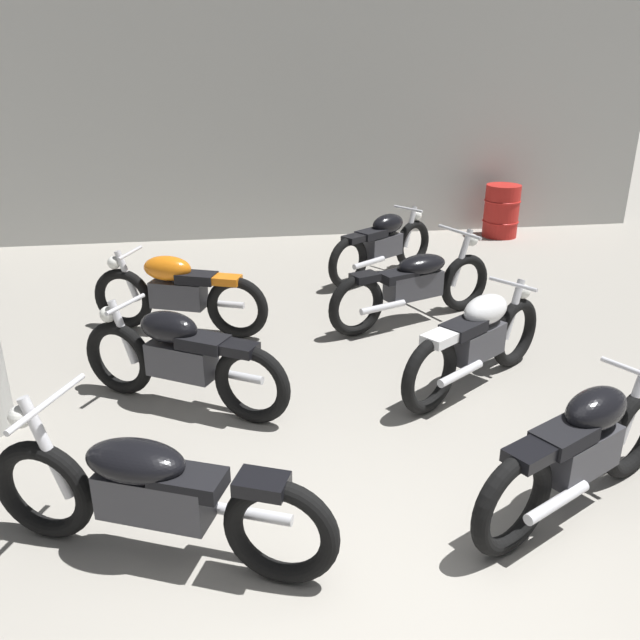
# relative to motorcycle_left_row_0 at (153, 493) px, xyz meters

# --- Properties ---
(ground_plane) EXTENTS (60.00, 60.00, 0.00)m
(ground_plane) POSITION_rel_motorcycle_left_row_0_xyz_m (1.30, -0.78, -0.45)
(ground_plane) COLOR gray
(back_wall) EXTENTS (12.57, 0.24, 3.60)m
(back_wall) POSITION_rel_motorcycle_left_row_0_xyz_m (1.30, 7.45, 1.35)
(back_wall) COLOR #B2B2AD
(back_wall) RESTS_ON ground
(motorcycle_left_row_0) EXTENTS (2.04, 1.04, 0.97)m
(motorcycle_left_row_0) POSITION_rel_motorcycle_left_row_0_xyz_m (0.00, 0.00, 0.00)
(motorcycle_left_row_0) COLOR black
(motorcycle_left_row_0) RESTS_ON ground
(motorcycle_left_row_1) EXTENTS (1.74, 1.11, 0.88)m
(motorcycle_left_row_1) POSITION_rel_motorcycle_left_row_0_xyz_m (0.07, 1.80, 0.01)
(motorcycle_left_row_1) COLOR black
(motorcycle_left_row_1) RESTS_ON ground
(motorcycle_left_row_2) EXTENTS (1.88, 0.83, 0.88)m
(motorcycle_left_row_2) POSITION_rel_motorcycle_left_row_0_xyz_m (-0.04, 3.45, 0.01)
(motorcycle_left_row_2) COLOR black
(motorcycle_left_row_2) RESTS_ON ground
(motorcycle_right_row_0) EXTENTS (1.80, 1.01, 0.88)m
(motorcycle_right_row_0) POSITION_rel_motorcycle_left_row_0_xyz_m (2.65, 0.04, 0.01)
(motorcycle_right_row_0) COLOR black
(motorcycle_right_row_0) RESTS_ON ground
(motorcycle_right_row_1) EXTENTS (1.68, 1.21, 0.88)m
(motorcycle_right_row_1) POSITION_rel_motorcycle_left_row_0_xyz_m (2.63, 1.78, 0.01)
(motorcycle_right_row_1) COLOR black
(motorcycle_right_row_1) RESTS_ON ground
(motorcycle_right_row_2) EXTENTS (2.06, 1.00, 0.97)m
(motorcycle_right_row_2) POSITION_rel_motorcycle_left_row_0_xyz_m (2.53, 3.36, 0.00)
(motorcycle_right_row_2) COLOR black
(motorcycle_right_row_2) RESTS_ON ground
(motorcycle_right_row_3) EXTENTS (1.67, 1.22, 0.88)m
(motorcycle_right_row_3) POSITION_rel_motorcycle_left_row_0_xyz_m (2.56, 4.98, 0.01)
(motorcycle_right_row_3) COLOR black
(motorcycle_right_row_3) RESTS_ON ground
(oil_drum) EXTENTS (0.59, 0.59, 0.85)m
(oil_drum) POSITION_rel_motorcycle_left_row_0_xyz_m (5.01, 6.80, -0.03)
(oil_drum) COLOR red
(oil_drum) RESTS_ON ground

